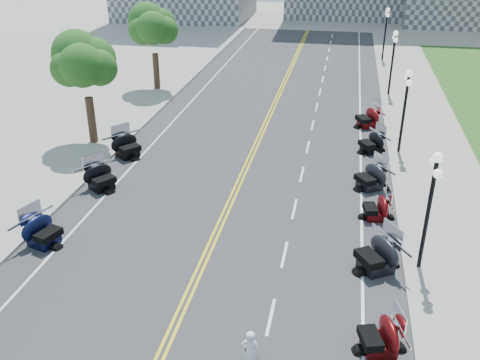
# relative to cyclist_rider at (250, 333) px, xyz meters

# --- Properties ---
(ground) EXTENTS (160.00, 160.00, 0.00)m
(ground) POSITION_rel_cyclist_rider_xyz_m (-3.01, 3.09, -1.96)
(ground) COLOR gray
(road) EXTENTS (16.00, 90.00, 0.01)m
(road) POSITION_rel_cyclist_rider_xyz_m (-3.01, 13.09, -1.96)
(road) COLOR #333335
(road) RESTS_ON ground
(centerline_yellow_a) EXTENTS (0.12, 90.00, 0.00)m
(centerline_yellow_a) POSITION_rel_cyclist_rider_xyz_m (-3.13, 13.09, -1.95)
(centerline_yellow_a) COLOR yellow
(centerline_yellow_a) RESTS_ON road
(centerline_yellow_b) EXTENTS (0.12, 90.00, 0.00)m
(centerline_yellow_b) POSITION_rel_cyclist_rider_xyz_m (-2.89, 13.09, -1.95)
(centerline_yellow_b) COLOR yellow
(centerline_yellow_b) RESTS_ON road
(edge_line_north) EXTENTS (0.12, 90.00, 0.00)m
(edge_line_north) POSITION_rel_cyclist_rider_xyz_m (3.39, 13.09, -1.95)
(edge_line_north) COLOR white
(edge_line_north) RESTS_ON road
(edge_line_south) EXTENTS (0.12, 90.00, 0.00)m
(edge_line_south) POSITION_rel_cyclist_rider_xyz_m (-9.41, 13.09, -1.95)
(edge_line_south) COLOR white
(edge_line_south) RESTS_ON road
(lane_dash_6) EXTENTS (0.12, 2.00, 0.00)m
(lane_dash_6) POSITION_rel_cyclist_rider_xyz_m (0.19, 3.09, -1.95)
(lane_dash_6) COLOR white
(lane_dash_6) RESTS_ON road
(lane_dash_7) EXTENTS (0.12, 2.00, 0.00)m
(lane_dash_7) POSITION_rel_cyclist_rider_xyz_m (0.19, 7.09, -1.95)
(lane_dash_7) COLOR white
(lane_dash_7) RESTS_ON road
(lane_dash_8) EXTENTS (0.12, 2.00, 0.00)m
(lane_dash_8) POSITION_rel_cyclist_rider_xyz_m (0.19, 11.09, -1.95)
(lane_dash_8) COLOR white
(lane_dash_8) RESTS_ON road
(lane_dash_9) EXTENTS (0.12, 2.00, 0.00)m
(lane_dash_9) POSITION_rel_cyclist_rider_xyz_m (0.19, 15.09, -1.95)
(lane_dash_9) COLOR white
(lane_dash_9) RESTS_ON road
(lane_dash_10) EXTENTS (0.12, 2.00, 0.00)m
(lane_dash_10) POSITION_rel_cyclist_rider_xyz_m (0.19, 19.09, -1.95)
(lane_dash_10) COLOR white
(lane_dash_10) RESTS_ON road
(lane_dash_11) EXTENTS (0.12, 2.00, 0.00)m
(lane_dash_11) POSITION_rel_cyclist_rider_xyz_m (0.19, 23.09, -1.95)
(lane_dash_11) COLOR white
(lane_dash_11) RESTS_ON road
(lane_dash_12) EXTENTS (0.12, 2.00, 0.00)m
(lane_dash_12) POSITION_rel_cyclist_rider_xyz_m (0.19, 27.09, -1.95)
(lane_dash_12) COLOR white
(lane_dash_12) RESTS_ON road
(lane_dash_13) EXTENTS (0.12, 2.00, 0.00)m
(lane_dash_13) POSITION_rel_cyclist_rider_xyz_m (0.19, 31.09, -1.95)
(lane_dash_13) COLOR white
(lane_dash_13) RESTS_ON road
(lane_dash_14) EXTENTS (0.12, 2.00, 0.00)m
(lane_dash_14) POSITION_rel_cyclist_rider_xyz_m (0.19, 35.09, -1.95)
(lane_dash_14) COLOR white
(lane_dash_14) RESTS_ON road
(lane_dash_15) EXTENTS (0.12, 2.00, 0.00)m
(lane_dash_15) POSITION_rel_cyclist_rider_xyz_m (0.19, 39.09, -1.95)
(lane_dash_15) COLOR white
(lane_dash_15) RESTS_ON road
(lane_dash_16) EXTENTS (0.12, 2.00, 0.00)m
(lane_dash_16) POSITION_rel_cyclist_rider_xyz_m (0.19, 43.09, -1.95)
(lane_dash_16) COLOR white
(lane_dash_16) RESTS_ON road
(lane_dash_17) EXTENTS (0.12, 2.00, 0.00)m
(lane_dash_17) POSITION_rel_cyclist_rider_xyz_m (0.19, 47.09, -1.95)
(lane_dash_17) COLOR white
(lane_dash_17) RESTS_ON road
(lane_dash_18) EXTENTS (0.12, 2.00, 0.00)m
(lane_dash_18) POSITION_rel_cyclist_rider_xyz_m (0.19, 51.09, -1.95)
(lane_dash_18) COLOR white
(lane_dash_18) RESTS_ON road
(lane_dash_19) EXTENTS (0.12, 2.00, 0.00)m
(lane_dash_19) POSITION_rel_cyclist_rider_xyz_m (0.19, 55.09, -1.95)
(lane_dash_19) COLOR white
(lane_dash_19) RESTS_ON road
(sidewalk_north) EXTENTS (5.00, 90.00, 0.15)m
(sidewalk_north) POSITION_rel_cyclist_rider_xyz_m (7.49, 13.09, -1.89)
(sidewalk_north) COLOR #9E9991
(sidewalk_north) RESTS_ON ground
(sidewalk_south) EXTENTS (5.00, 90.00, 0.15)m
(sidewalk_south) POSITION_rel_cyclist_rider_xyz_m (-13.51, 13.09, -1.89)
(sidewalk_south) COLOR #9E9991
(sidewalk_south) RESTS_ON ground
(street_lamp_2) EXTENTS (0.50, 1.20, 4.90)m
(street_lamp_2) POSITION_rel_cyclist_rider_xyz_m (5.59, 7.09, 0.64)
(street_lamp_2) COLOR black
(street_lamp_2) RESTS_ON sidewalk_north
(street_lamp_3) EXTENTS (0.50, 1.20, 4.90)m
(street_lamp_3) POSITION_rel_cyclist_rider_xyz_m (5.59, 19.09, 0.64)
(street_lamp_3) COLOR black
(street_lamp_3) RESTS_ON sidewalk_north
(street_lamp_4) EXTENTS (0.50, 1.20, 4.90)m
(street_lamp_4) POSITION_rel_cyclist_rider_xyz_m (5.59, 31.09, 0.64)
(street_lamp_4) COLOR black
(street_lamp_4) RESTS_ON sidewalk_north
(street_lamp_5) EXTENTS (0.50, 1.20, 4.90)m
(street_lamp_5) POSITION_rel_cyclist_rider_xyz_m (5.59, 43.09, 0.64)
(street_lamp_5) COLOR black
(street_lamp_5) RESTS_ON sidewalk_north
(tree_3) EXTENTS (4.80, 4.80, 9.20)m
(tree_3) POSITION_rel_cyclist_rider_xyz_m (-13.01, 17.09, 2.79)
(tree_3) COLOR #235619
(tree_3) RESTS_ON sidewalk_south
(tree_4) EXTENTS (4.80, 4.80, 9.20)m
(tree_4) POSITION_rel_cyclist_rider_xyz_m (-13.01, 29.09, 2.79)
(tree_4) COLOR #235619
(tree_4) RESTS_ON sidewalk_south
(motorcycle_n_5) EXTENTS (2.39, 2.39, 1.34)m
(motorcycle_n_5) POSITION_rel_cyclist_rider_xyz_m (3.85, 2.15, -1.29)
(motorcycle_n_5) COLOR #590A0C
(motorcycle_n_5) RESTS_ON road
(motorcycle_n_6) EXTENTS (3.08, 3.08, 1.56)m
(motorcycle_n_6) POSITION_rel_cyclist_rider_xyz_m (3.89, 6.73, -1.18)
(motorcycle_n_6) COLOR black
(motorcycle_n_6) RESTS_ON road
(motorcycle_n_7) EXTENTS (2.10, 2.10, 1.28)m
(motorcycle_n_7) POSITION_rel_cyclist_rider_xyz_m (4.02, 10.93, -1.32)
(motorcycle_n_7) COLOR #590A0C
(motorcycle_n_7) RESTS_ON road
(motorcycle_n_8) EXTENTS (2.89, 2.89, 1.44)m
(motorcycle_n_8) POSITION_rel_cyclist_rider_xyz_m (3.80, 14.11, -1.24)
(motorcycle_n_8) COLOR black
(motorcycle_n_8) RESTS_ON road
(motorcycle_n_9) EXTENTS (2.69, 2.69, 1.38)m
(motorcycle_n_9) POSITION_rel_cyclist_rider_xyz_m (3.98, 19.03, -1.27)
(motorcycle_n_9) COLOR black
(motorcycle_n_9) RESTS_ON road
(motorcycle_n_10) EXTENTS (2.82, 2.82, 1.48)m
(motorcycle_n_10) POSITION_rel_cyclist_rider_xyz_m (3.83, 23.47, -1.22)
(motorcycle_n_10) COLOR #590A0C
(motorcycle_n_10) RESTS_ON road
(motorcycle_s_6) EXTENTS (2.61, 2.61, 1.45)m
(motorcycle_s_6) POSITION_rel_cyclist_rider_xyz_m (-10.09, 5.87, -1.24)
(motorcycle_s_6) COLOR black
(motorcycle_s_6) RESTS_ON road
(motorcycle_s_7) EXTENTS (2.90, 2.90, 1.45)m
(motorcycle_s_7) POSITION_rel_cyclist_rider_xyz_m (-9.90, 11.32, -1.24)
(motorcycle_s_7) COLOR black
(motorcycle_s_7) RESTS_ON road
(motorcycle_s_8) EXTENTS (3.02, 3.02, 1.51)m
(motorcycle_s_8) POSITION_rel_cyclist_rider_xyz_m (-10.17, 15.56, -1.21)
(motorcycle_s_8) COLOR black
(motorcycle_s_8) RESTS_ON road
(cyclist_rider) EXTENTS (0.61, 0.40, 1.66)m
(cyclist_rider) POSITION_rel_cyclist_rider_xyz_m (0.00, 0.00, 0.00)
(cyclist_rider) COLOR white
(cyclist_rider) RESTS_ON bicycle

